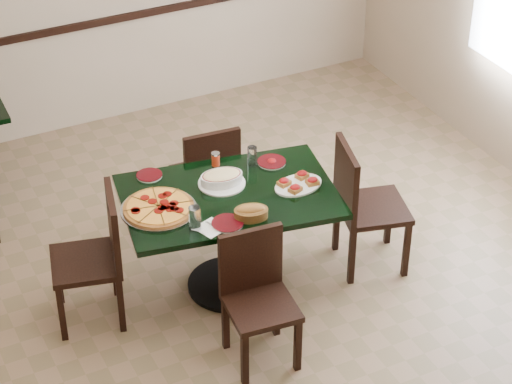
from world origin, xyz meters
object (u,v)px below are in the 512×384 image
chair_far (208,173)px  pepperoni_pizza (159,208)px  bruschetta_platter (298,183)px  chair_right (361,200)px  lasagna_casserole (222,178)px  chair_near (257,291)px  bread_basket (251,212)px  main_table (229,217)px  chair_left (98,251)px

chair_far → pepperoni_pizza: (-0.61, -0.62, 0.28)m
bruschetta_platter → chair_far: bearing=103.3°
chair_far → chair_right: (0.75, -0.82, 0.05)m
lasagna_casserole → bruschetta_platter: lasagna_casserole is taller
chair_far → bruschetta_platter: bearing=115.4°
chair_near → pepperoni_pizza: bearing=122.7°
lasagna_casserole → bread_basket: same height
chair_far → lasagna_casserole: chair_far is taller
main_table → lasagna_casserole: 0.26m
chair_left → bread_basket: size_ratio=3.76×
chair_near → pepperoni_pizza: chair_near is taller
chair_far → bruschetta_platter: 0.87m
main_table → chair_far: 0.67m
chair_far → bread_basket: bearing=86.6°
chair_near → bread_basket: 0.48m
lasagna_casserole → chair_left: bearing=-172.1°
chair_right → chair_near: bearing=129.4°
chair_left → bread_basket: bearing=79.1°
chair_right → bread_basket: (-0.88, -0.12, 0.26)m
chair_right → main_table: bearing=93.9°
main_table → bruschetta_platter: bruschetta_platter is taller
pepperoni_pizza → chair_far: bearing=45.6°
chair_near → pepperoni_pizza: (-0.34, 0.67, 0.29)m
lasagna_casserole → bruschetta_platter: bearing=-22.5°
chair_left → main_table: bearing=96.6°
pepperoni_pizza → lasagna_casserole: (0.47, 0.09, 0.03)m
chair_near → pepperoni_pizza: 0.81m
chair_left → bruschetta_platter: (1.29, -0.22, 0.26)m
pepperoni_pizza → bruschetta_platter: bearing=-9.5°
chair_right → bruschetta_platter: chair_right is taller
bread_basket → bruschetta_platter: bread_basket is taller
lasagna_casserole → pepperoni_pizza: bearing=-162.4°
pepperoni_pizza → lasagna_casserole: lasagna_casserole is taller
pepperoni_pizza → bread_basket: (0.48, -0.33, 0.02)m
chair_near → bruschetta_platter: 0.82m
main_table → bruschetta_platter: size_ratio=4.10×
chair_right → chair_left: 1.77m
main_table → chair_near: size_ratio=1.73×
main_table → lasagna_casserole: bearing=96.2°
main_table → chair_right: bearing=-0.9°
chair_far → pepperoni_pizza: 0.91m
main_table → chair_left: (-0.85, 0.11, -0.05)m
chair_right → chair_left: size_ratio=1.03×
chair_left → pepperoni_pizza: chair_left is taller
lasagna_casserole → chair_near: bearing=-92.7°
bread_basket → lasagna_casserole: bearing=107.0°
main_table → pepperoni_pizza: pepperoni_pizza is taller
main_table → chair_near: bearing=-90.8°
lasagna_casserole → bread_basket: (0.01, -0.42, -0.01)m
chair_left → pepperoni_pizza: (0.39, -0.07, 0.25)m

